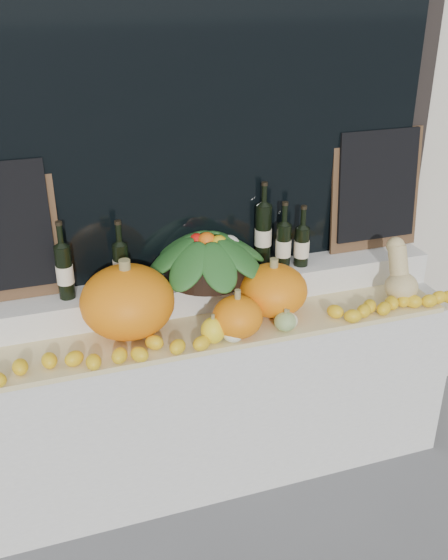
# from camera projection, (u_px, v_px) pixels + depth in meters

# --- Properties ---
(display_sill) EXTENTS (2.30, 0.55, 0.88)m
(display_sill) POSITION_uv_depth(u_px,v_px,m) (219.00, 394.00, 3.15)
(display_sill) COLOR silver
(display_sill) RESTS_ON ground
(rear_tier) EXTENTS (2.30, 0.25, 0.16)m
(rear_tier) POSITION_uv_depth(u_px,v_px,m) (209.00, 290.00, 3.04)
(rear_tier) COLOR silver
(rear_tier) RESTS_ON display_sill
(straw_bedding) EXTENTS (2.10, 0.32, 0.02)m
(straw_bedding) POSITION_uv_depth(u_px,v_px,m) (227.00, 329.00, 2.84)
(straw_bedding) COLOR tan
(straw_bedding) RESTS_ON display_sill
(pumpkin_left) EXTENTS (0.54, 0.54, 0.32)m
(pumpkin_left) POSITION_uv_depth(u_px,v_px,m) (127.00, 302.00, 2.72)
(pumpkin_left) COLOR orange
(pumpkin_left) RESTS_ON straw_bedding
(pumpkin_right) EXTENTS (0.40, 0.40, 0.24)m
(pumpkin_right) POSITION_uv_depth(u_px,v_px,m) (273.00, 290.00, 2.90)
(pumpkin_right) COLOR orange
(pumpkin_right) RESTS_ON straw_bedding
(pumpkin_center) EXTENTS (0.27, 0.27, 0.19)m
(pumpkin_center) POSITION_uv_depth(u_px,v_px,m) (237.00, 317.00, 2.73)
(pumpkin_center) COLOR orange
(pumpkin_center) RESTS_ON straw_bedding
(butternut_squash) EXTENTS (0.16, 0.22, 0.30)m
(butternut_squash) POSITION_uv_depth(u_px,v_px,m) (400.00, 276.00, 3.03)
(butternut_squash) COLOR tan
(butternut_squash) RESTS_ON straw_bedding
(decorative_gourds) EXTENTS (0.45, 0.13, 0.14)m
(decorative_gourds) POSITION_uv_depth(u_px,v_px,m) (242.00, 328.00, 2.74)
(decorative_gourds) COLOR #2E6C20
(decorative_gourds) RESTS_ON straw_bedding
(lemon_heap) EXTENTS (2.20, 0.16, 0.06)m
(lemon_heap) POSITION_uv_depth(u_px,v_px,m) (236.00, 333.00, 2.73)
(lemon_heap) COLOR yellow
(lemon_heap) RESTS_ON straw_bedding
(produce_bowl) EXTENTS (0.62, 0.62, 0.24)m
(produce_bowl) POSITION_uv_depth(u_px,v_px,m) (207.00, 255.00, 2.94)
(produce_bowl) COLOR black
(produce_bowl) RESTS_ON rear_tier
(wine_bottle_far_left) EXTENTS (0.08, 0.08, 0.36)m
(wine_bottle_far_left) POSITION_uv_depth(u_px,v_px,m) (65.00, 271.00, 2.75)
(wine_bottle_far_left) COLOR black
(wine_bottle_far_left) RESTS_ON rear_tier
(wine_bottle_near_left) EXTENTS (0.08, 0.08, 0.33)m
(wine_bottle_near_left) POSITION_uv_depth(u_px,v_px,m) (121.00, 265.00, 2.85)
(wine_bottle_near_left) COLOR black
(wine_bottle_near_left) RESTS_ON rear_tier
(wine_bottle_tall) EXTENTS (0.08, 0.08, 0.42)m
(wine_bottle_tall) POSITION_uv_depth(u_px,v_px,m) (263.00, 234.00, 3.06)
(wine_bottle_tall) COLOR black
(wine_bottle_tall) RESTS_ON rear_tier
(wine_bottle_near_right) EXTENTS (0.08, 0.08, 0.34)m
(wine_bottle_near_right) POSITION_uv_depth(u_px,v_px,m) (283.00, 245.00, 3.04)
(wine_bottle_near_right) COLOR black
(wine_bottle_near_right) RESTS_ON rear_tier
(wine_bottle_far_right) EXTENTS (0.08, 0.08, 0.31)m
(wine_bottle_far_right) POSITION_uv_depth(u_px,v_px,m) (302.00, 246.00, 3.07)
(wine_bottle_far_right) COLOR black
(wine_bottle_far_right) RESTS_ON rear_tier
(chalkboard_right) EXTENTS (0.50, 0.09, 0.62)m
(chalkboard_right) POSITION_uv_depth(u_px,v_px,m) (377.00, 188.00, 3.18)
(chalkboard_right) COLOR #4C331E
(chalkboard_right) RESTS_ON rear_tier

